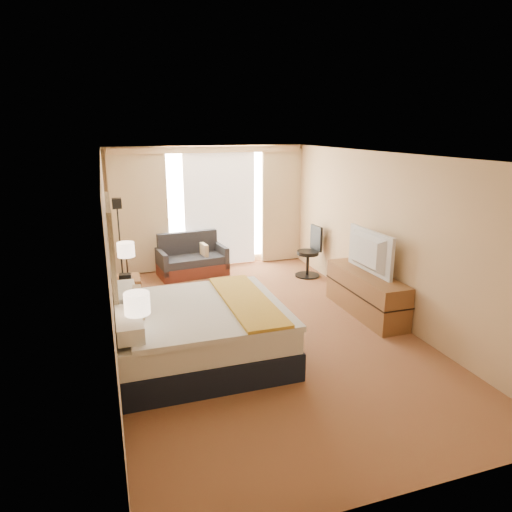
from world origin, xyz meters
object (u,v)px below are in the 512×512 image
object	(u,v)px
desk_chair	(310,254)
lamp_right	(126,250)
floor_lamp	(119,227)
lamp_left	(137,304)
bed	(199,332)
loveseat	(192,261)
nightstand_right	(127,293)
television	(364,252)
nightstand_left	(139,363)
media_dresser	(366,293)

from	to	relation	value
desk_chair	lamp_right	size ratio (longest dim) A/B	1.77
floor_lamp	lamp_left	size ratio (longest dim) A/B	2.86
bed	lamp_left	xyz separation A→B (m)	(-0.78, -0.43, 0.64)
loveseat	desk_chair	bearing A→B (deg)	-27.68
nightstand_right	lamp_right	distance (m)	0.73
floor_lamp	loveseat	bearing A→B (deg)	25.35
loveseat	television	world-z (taller)	television
nightstand_right	bed	distance (m)	2.25
bed	desk_chair	world-z (taller)	bed
lamp_left	television	size ratio (longest dim) A/B	0.52
lamp_left	nightstand_left	bearing A→B (deg)	135.38
floor_lamp	desk_chair	size ratio (longest dim) A/B	1.68
desk_chair	lamp_left	size ratio (longest dim) A/B	1.70
media_dresser	lamp_left	size ratio (longest dim) A/B	2.93
desk_chair	lamp_left	xyz separation A→B (m)	(-3.65, -3.18, 0.56)
loveseat	lamp_left	xyz separation A→B (m)	(-1.36, -4.05, 0.74)
nightstand_left	loveseat	size ratio (longest dim) A/B	0.38
nightstand_left	lamp_left	size ratio (longest dim) A/B	0.89
floor_lamp	lamp_left	xyz separation A→B (m)	(0.06, -3.38, -0.22)
desk_chair	lamp_right	bearing A→B (deg)	-174.93
nightstand_right	television	size ratio (longest dim) A/B	0.46
nightstand_left	media_dresser	distance (m)	3.85
desk_chair	bed	bearing A→B (deg)	-140.70
media_dresser	floor_lamp	world-z (taller)	floor_lamp
bed	lamp_left	distance (m)	1.10
lamp_right	loveseat	bearing A→B (deg)	47.68
television	floor_lamp	bearing A→B (deg)	57.53
desk_chair	nightstand_left	bearing A→B (deg)	-143.91
media_dresser	nightstand_left	bearing A→B (deg)	-164.16
floor_lamp	media_dresser	bearing A→B (deg)	-31.66
nightstand_right	loveseat	distance (m)	2.06
lamp_right	desk_chair	bearing A→B (deg)	9.62
nightstand_right	loveseat	world-z (taller)	loveseat
loveseat	lamp_right	distance (m)	2.13
nightstand_left	nightstand_right	xyz separation A→B (m)	(0.00, 2.50, 0.00)
nightstand_left	lamp_right	size ratio (longest dim) A/B	0.93
nightstand_left	desk_chair	world-z (taller)	desk_chair
desk_chair	television	bearing A→B (deg)	-95.27
nightstand_right	lamp_left	world-z (taller)	lamp_left
loveseat	lamp_left	world-z (taller)	lamp_left
nightstand_right	lamp_left	distance (m)	2.64
nightstand_left	television	size ratio (longest dim) A/B	0.46
media_dresser	television	distance (m)	0.70
nightstand_left	floor_lamp	size ratio (longest dim) A/B	0.31
floor_lamp	lamp_right	distance (m)	0.85
lamp_left	nightstand_right	bearing A→B (deg)	90.68
nightstand_left	loveseat	xyz separation A→B (m)	(1.39, 4.02, 0.01)
loveseat	nightstand_right	bearing A→B (deg)	-139.29
media_dresser	bed	distance (m)	2.96
bed	floor_lamp	size ratio (longest dim) A/B	1.23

